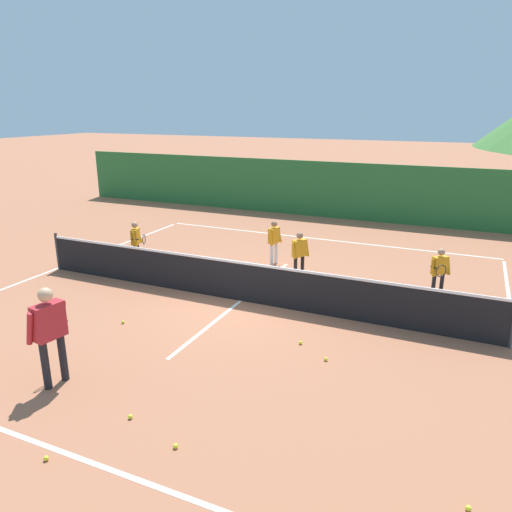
# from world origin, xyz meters

# --- Properties ---
(ground_plane) EXTENTS (120.00, 120.00, 0.00)m
(ground_plane) POSITION_xyz_m (0.00, 0.00, 0.00)
(ground_plane) COLOR #A86647
(line_baseline_near) EXTENTS (11.58, 0.08, 0.01)m
(line_baseline_near) POSITION_xyz_m (0.00, -5.69, 0.00)
(line_baseline_near) COLOR white
(line_baseline_near) RESTS_ON ground
(line_baseline_far) EXTENTS (11.58, 0.08, 0.01)m
(line_baseline_far) POSITION_xyz_m (0.00, 6.16, 0.00)
(line_baseline_far) COLOR white
(line_baseline_far) RESTS_ON ground
(line_sideline_west) EXTENTS (0.08, 11.85, 0.01)m
(line_sideline_west) POSITION_xyz_m (-5.79, 0.00, 0.00)
(line_sideline_west) COLOR white
(line_sideline_west) RESTS_ON ground
(line_service_center) EXTENTS (0.08, 6.11, 0.01)m
(line_service_center) POSITION_xyz_m (0.00, 0.00, 0.00)
(line_service_center) COLOR white
(line_service_center) RESTS_ON ground
(tennis_net) EXTENTS (11.45, 0.08, 1.05)m
(tennis_net) POSITION_xyz_m (0.00, 0.00, 0.50)
(tennis_net) COLOR #333338
(tennis_net) RESTS_ON ground
(instructor) EXTENTS (0.44, 0.81, 1.69)m
(instructor) POSITION_xyz_m (-1.21, -4.47, 1.01)
(instructor) COLOR black
(instructor) RESTS_ON ground
(student_0) EXTENTS (0.58, 0.53, 1.28)m
(student_0) POSITION_xyz_m (-3.90, 1.20, 0.77)
(student_0) COLOR black
(student_0) RESTS_ON ground
(student_1) EXTENTS (0.30, 0.52, 1.29)m
(student_1) POSITION_xyz_m (-0.35, 2.93, 0.77)
(student_1) COLOR silver
(student_1) RESTS_ON ground
(student_2) EXTENTS (0.42, 0.50, 1.29)m
(student_2) POSITION_xyz_m (0.75, 1.99, 0.77)
(student_2) COLOR black
(student_2) RESTS_ON ground
(student_3) EXTENTS (0.47, 0.66, 1.24)m
(student_3) POSITION_xyz_m (4.20, 2.05, 0.74)
(student_3) COLOR black
(student_3) RESTS_ON ground
(tennis_ball_1) EXTENTS (0.07, 0.07, 0.07)m
(tennis_ball_1) POSITION_xyz_m (0.50, -4.74, 0.03)
(tennis_ball_1) COLOR yellow
(tennis_ball_1) RESTS_ON ground
(tennis_ball_2) EXTENTS (0.07, 0.07, 0.07)m
(tennis_ball_2) POSITION_xyz_m (2.64, -1.92, 0.03)
(tennis_ball_2) COLOR yellow
(tennis_ball_2) RESTS_ON ground
(tennis_ball_5) EXTENTS (0.07, 0.07, 0.07)m
(tennis_ball_5) POSITION_xyz_m (0.07, -5.90, 0.03)
(tennis_ball_5) COLOR yellow
(tennis_ball_5) RESTS_ON ground
(tennis_ball_6) EXTENTS (0.07, 0.07, 0.07)m
(tennis_ball_6) POSITION_xyz_m (5.07, -4.55, 0.03)
(tennis_ball_6) COLOR yellow
(tennis_ball_6) RESTS_ON ground
(tennis_ball_7) EXTENTS (0.07, 0.07, 0.07)m
(tennis_ball_7) POSITION_xyz_m (1.46, -5.01, 0.03)
(tennis_ball_7) COLOR yellow
(tennis_ball_7) RESTS_ON ground
(tennis_ball_8) EXTENTS (0.07, 0.07, 0.07)m
(tennis_ball_8) POSITION_xyz_m (2.01, -1.51, 0.03)
(tennis_ball_8) COLOR yellow
(tennis_ball_8) RESTS_ON ground
(tennis_ball_9) EXTENTS (0.07, 0.07, 0.07)m
(tennis_ball_9) POSITION_xyz_m (-1.72, -2.15, 0.03)
(tennis_ball_9) COLOR yellow
(tennis_ball_9) RESTS_ON ground
(windscreen_fence) EXTENTS (25.48, 0.08, 2.28)m
(windscreen_fence) POSITION_xyz_m (0.00, 9.66, 1.14)
(windscreen_fence) COLOR #286B33
(windscreen_fence) RESTS_ON ground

